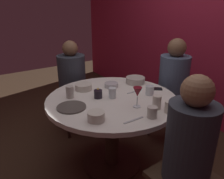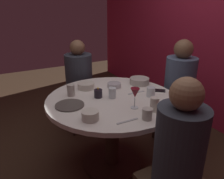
% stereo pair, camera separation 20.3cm
% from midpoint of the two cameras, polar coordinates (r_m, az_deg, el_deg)
% --- Properties ---
extents(ground_plane, '(8.00, 8.00, 0.00)m').
position_cam_midpoint_polar(ground_plane, '(2.45, 2.49, -18.38)').
color(ground_plane, '#382619').
extents(dining_table, '(1.22, 1.22, 0.75)m').
position_cam_midpoint_polar(dining_table, '(2.13, 2.74, -6.42)').
color(dining_table, silver).
rests_on(dining_table, ground).
extents(seated_diner_left, '(0.40, 0.40, 1.16)m').
position_cam_midpoint_polar(seated_diner_left, '(2.79, -6.47, 3.48)').
color(seated_diner_left, '#3F2D1E').
rests_on(seated_diner_left, ground).
extents(seated_diner_back, '(0.40, 0.40, 1.22)m').
position_cam_midpoint_polar(seated_diner_back, '(2.58, 19.21, 1.64)').
color(seated_diner_back, '#3F2D1E').
rests_on(seated_diner_back, ground).
extents(seated_diner_right, '(0.40, 0.40, 1.19)m').
position_cam_midpoint_polar(seated_diner_right, '(1.50, 20.83, -14.10)').
color(seated_diner_right, '#3F2D1E').
rests_on(seated_diner_right, ground).
extents(candle_holder, '(0.08, 0.08, 0.10)m').
position_cam_midpoint_polar(candle_holder, '(2.05, -0.77, -1.07)').
color(candle_holder, black).
rests_on(candle_holder, dining_table).
extents(wine_glass, '(0.08, 0.08, 0.18)m').
position_cam_midpoint_polar(wine_glass, '(1.83, 9.11, -1.15)').
color(wine_glass, silver).
rests_on(wine_glass, dining_table).
extents(dinner_plate, '(0.25, 0.25, 0.01)m').
position_cam_midpoint_polar(dinner_plate, '(1.91, -7.87, -4.08)').
color(dinner_plate, '#4C4742').
rests_on(dinner_plate, dining_table).
extents(cell_phone, '(0.14, 0.15, 0.01)m').
position_cam_midpoint_polar(cell_phone, '(2.28, 14.29, -0.28)').
color(cell_phone, black).
rests_on(cell_phone, dining_table).
extents(bowl_serving_large, '(0.14, 0.14, 0.05)m').
position_cam_midpoint_polar(bowl_serving_large, '(2.30, 3.05, 1.10)').
color(bowl_serving_large, '#B7B7BC').
rests_on(bowl_serving_large, dining_table).
extents(bowl_salad_center, '(0.13, 0.13, 0.07)m').
position_cam_midpoint_polar(bowl_salad_center, '(1.67, -2.16, -6.74)').
color(bowl_salad_center, beige).
rests_on(bowl_salad_center, dining_table).
extents(bowl_small_white, '(0.21, 0.21, 0.07)m').
position_cam_midpoint_polar(bowl_small_white, '(2.42, 9.48, 2.13)').
color(bowl_small_white, '#B2ADA3').
rests_on(bowl_small_white, dining_table).
extents(bowl_sauce_side, '(0.17, 0.17, 0.06)m').
position_cam_midpoint_polar(bowl_sauce_side, '(2.27, -4.16, 0.94)').
color(bowl_sauce_side, beige).
rests_on(bowl_sauce_side, dining_table).
extents(cup_near_candle, '(0.07, 0.07, 0.10)m').
position_cam_midpoint_polar(cup_near_candle, '(2.04, 3.02, -0.91)').
color(cup_near_candle, silver).
rests_on(cup_near_candle, dining_table).
extents(cup_by_left_diner, '(0.07, 0.07, 0.11)m').
position_cam_midpoint_polar(cup_by_left_diner, '(2.09, -7.84, -0.24)').
color(cup_by_left_diner, '#B2ADA3').
rests_on(cup_by_left_diner, dining_table).
extents(cup_by_right_diner, '(0.08, 0.08, 0.09)m').
position_cam_midpoint_polar(cup_by_right_diner, '(2.12, 12.71, -0.66)').
color(cup_by_right_diner, silver).
rests_on(cup_by_right_diner, dining_table).
extents(cup_center_front, '(0.07, 0.07, 0.09)m').
position_cam_midpoint_polar(cup_center_front, '(1.80, 16.84, -5.08)').
color(cup_center_front, beige).
rests_on(cup_center_front, dining_table).
extents(cup_far_edge, '(0.07, 0.07, 0.12)m').
position_cam_midpoint_polar(cup_far_edge, '(1.84, 13.98, -3.78)').
color(cup_far_edge, beige).
rests_on(cup_far_edge, dining_table).
extents(cup_beside_wine, '(0.08, 0.08, 0.09)m').
position_cam_midpoint_polar(cup_beside_wine, '(1.70, 12.46, -6.24)').
color(cup_beside_wine, '#B2ADA3').
rests_on(cup_beside_wine, dining_table).
extents(fork_near_plate, '(0.02, 0.18, 0.01)m').
position_cam_midpoint_polar(fork_near_plate, '(1.67, 7.52, -8.16)').
color(fork_near_plate, '#B7B7BC').
rests_on(fork_near_plate, dining_table).
extents(knife_near_plate, '(0.02, 0.18, 0.01)m').
position_cam_midpoint_polar(knife_near_plate, '(2.18, 8.91, -0.85)').
color(knife_near_plate, '#B7B7BC').
rests_on(knife_near_plate, dining_table).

